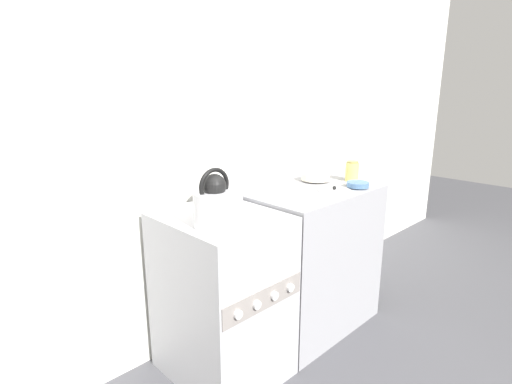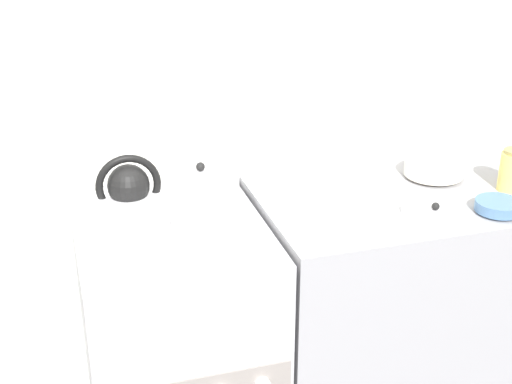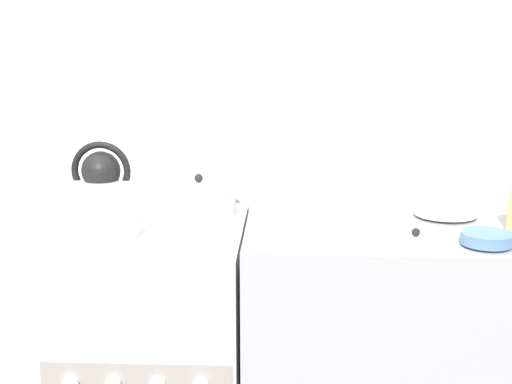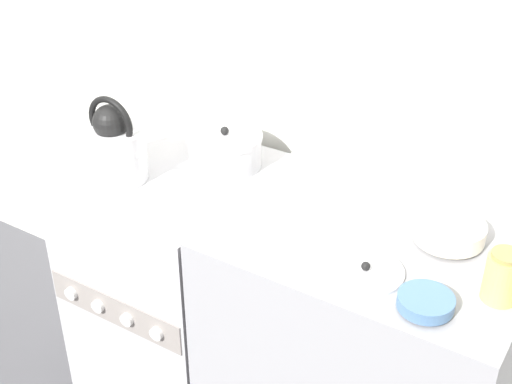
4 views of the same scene
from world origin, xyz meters
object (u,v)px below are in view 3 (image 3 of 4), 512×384
(kettle, at_px, (103,201))
(enamel_bowl, at_px, (446,207))
(small_ceramic_bowl, at_px, (487,239))
(loose_pot_lid, at_px, (416,238))
(stove, at_px, (158,365))
(cooking_pot, at_px, (199,199))

(kettle, distance_m, enamel_bowl, 1.04)
(small_ceramic_bowl, height_order, loose_pot_lid, small_ceramic_bowl)
(stove, relative_size, loose_pot_lid, 4.56)
(kettle, relative_size, cooking_pot, 1.15)
(stove, bearing_deg, kettle, -136.86)
(loose_pot_lid, bearing_deg, stove, 167.80)
(small_ceramic_bowl, bearing_deg, enamel_bowl, 98.73)
(small_ceramic_bowl, bearing_deg, loose_pot_lid, 164.02)
(kettle, distance_m, small_ceramic_bowl, 1.07)
(kettle, xyz_separation_m, small_ceramic_bowl, (1.06, -0.10, -0.07))
(stove, bearing_deg, small_ceramic_bowl, -12.93)
(stove, bearing_deg, cooking_pot, 48.81)
(stove, xyz_separation_m, small_ceramic_bowl, (0.94, -0.22, 0.50))
(small_ceramic_bowl, bearing_deg, stove, 167.07)
(small_ceramic_bowl, bearing_deg, cooking_pot, 156.46)
(stove, distance_m, loose_pot_lid, 0.92)
(kettle, relative_size, small_ceramic_bowl, 2.04)
(enamel_bowl, bearing_deg, loose_pot_lid, -118.36)
(kettle, height_order, small_ceramic_bowl, kettle)
(small_ceramic_bowl, relative_size, loose_pot_lid, 0.68)
(kettle, bearing_deg, stove, 43.14)
(stove, xyz_separation_m, cooking_pot, (0.12, 0.14, 0.51))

